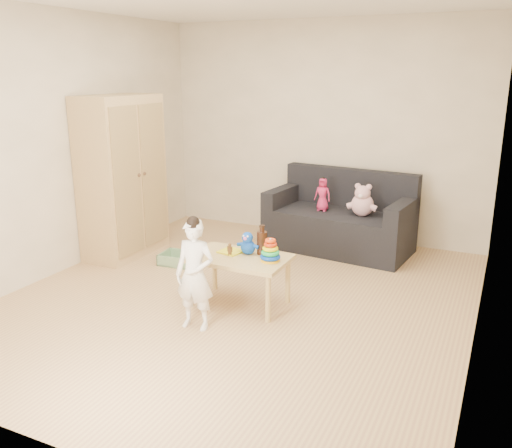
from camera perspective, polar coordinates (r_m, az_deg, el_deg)
The scene contains 13 objects.
room at distance 4.64m, azimuth -1.89°, elevation 7.04°, with size 4.50×4.50×4.50m.
wardrobe at distance 6.16m, azimuth -13.88°, elevation 4.84°, with size 0.49×0.98×1.76m, color tan.
sofa at distance 6.33m, azimuth 8.65°, elevation -0.68°, with size 1.62×0.81×0.45m, color black.
play_table at distance 4.81m, azimuth -1.76°, elevation -5.96°, with size 0.86×0.54×0.45m, color tan.
storage_bin at distance 5.90m, azimuth -8.08°, elevation -3.62°, with size 0.39×0.30×0.12m, color gray, non-canonical shape.
toddler at distance 4.34m, azimuth -6.45°, elevation -5.47°, with size 0.33×0.22×0.88m, color white.
pink_bear at distance 6.10m, azimuth 11.15°, elevation 2.26°, with size 0.27×0.23×0.31m, color #E5A9B4, non-canonical shape.
doll at distance 6.24m, azimuth 7.03°, elevation 3.07°, with size 0.19×0.13×0.37m, color #CB2659.
ring_stacker at distance 4.59m, azimuth 1.52°, elevation -2.98°, with size 0.18×0.18×0.20m.
brown_bottle at distance 4.75m, azimuth 0.63°, elevation -1.89°, with size 0.09×0.09×0.26m.
blue_plush at distance 4.76m, azimuth -0.86°, elevation -1.98°, with size 0.17×0.13×0.21m, color blue, non-canonical shape.
wooden_figure at distance 4.72m, azimuth -2.77°, elevation -2.70°, with size 0.05×0.04×0.12m, color brown, non-canonical shape.
yellow_book at distance 4.84m, azimuth -2.63°, elevation -2.90°, with size 0.19×0.19×0.01m, color #FFF81A.
Camera 1 is at (2.09, -4.08, 2.02)m, focal length 38.00 mm.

